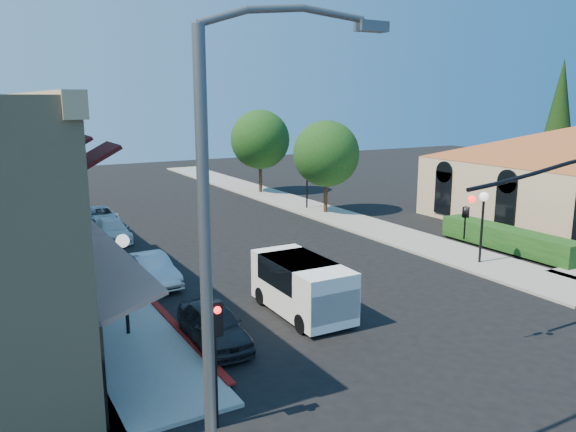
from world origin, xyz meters
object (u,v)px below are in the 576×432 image
street_tree_a (326,154)px  parked_car_b (152,270)px  parked_car_d (100,216)px  street_tree_b (260,140)px  parked_car_c (112,230)px  cobra_streetlight (226,264)px  white_van (303,284)px  parked_car_a (214,325)px  conifer_far (559,119)px  lamppost_right_near (483,209)px  lamppost_right_far (307,172)px  lamppost_left_near (124,259)px  lamppost_left_far (60,196)px  secondary_signal (215,341)px

street_tree_a → parked_car_b: street_tree_a is taller
parked_car_b → parked_car_d: bearing=84.3°
street_tree_a → street_tree_b: 10.01m
parked_car_d → parked_car_c: bearing=-92.6°
parked_car_b → parked_car_c: 8.67m
street_tree_b → cobra_streetlight: 38.45m
white_van → parked_car_a: white_van is taller
white_van → conifer_far: bearing=20.3°
cobra_streetlight → lamppost_right_near: size_ratio=2.61×
street_tree_b → parked_car_c: size_ratio=1.71×
lamppost_right_far → parked_car_d: size_ratio=0.84×
lamppost_right_far → parked_car_c: size_ratio=0.87×
lamppost_right_near → parked_car_c: lamppost_right_near is taller
cobra_streetlight → parked_car_c: 24.34m
lamppost_right_near → parked_car_d: (-14.20, 18.00, -2.15)m
parked_car_c → lamppost_left_near: bearing=-98.5°
street_tree_b → lamppost_right_near: size_ratio=1.97×
parked_car_a → lamppost_left_far: bearing=100.9°
white_van → parked_car_c: 15.31m
lamppost_right_near → parked_car_a: size_ratio=0.90×
conifer_far → secondary_signal: size_ratio=3.31×
conifer_far → parked_car_a: bearing=-160.7°
lamppost_right_near → street_tree_a: bearing=88.8°
street_tree_a → white_van: size_ratio=1.39×
lamppost_right_near → parked_car_c: (-14.42, 13.67, -2.14)m
street_tree_a → lamppost_right_near: size_ratio=1.82×
street_tree_a → cobra_streetlight: (-17.95, -24.00, 1.07)m
street_tree_b → parked_car_a: size_ratio=1.77×
secondary_signal → cobra_streetlight: (-1.15, -3.41, 2.95)m
street_tree_a → white_van: bearing=-126.2°
street_tree_a → conifer_far: bearing=-11.8°
lamppost_right_far → conifer_far: bearing=-17.1°
secondary_signal → parked_car_d: size_ratio=0.79×
lamppost_right_near → lamppost_right_far: same height
cobra_streetlight → white_van: 11.87m
secondary_signal → lamppost_left_far: (-0.50, 20.59, 0.42)m
lamppost_left_near → street_tree_a: bearing=39.0°
street_tree_a → parked_car_c: bearing=-178.7°
street_tree_a → lamppost_right_near: 14.08m
secondary_signal → parked_car_c: secondary_signal is taller
lamppost_right_far → parked_car_b: lamppost_right_far is taller
white_van → parked_car_d: 19.50m
cobra_streetlight → parked_car_b: size_ratio=2.34×
lamppost_right_near → parked_car_d: 23.03m
lamppost_left_far → parked_car_b: size_ratio=0.90×
conifer_far → cobra_streetlight: conifer_far is taller
cobra_streetlight → parked_car_b: 15.97m
lamppost_left_near → lamppost_right_near: size_ratio=1.00×
street_tree_b → parked_car_b: (-15.00, -19.00, -3.89)m
white_van → lamppost_right_near: bearing=6.3°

